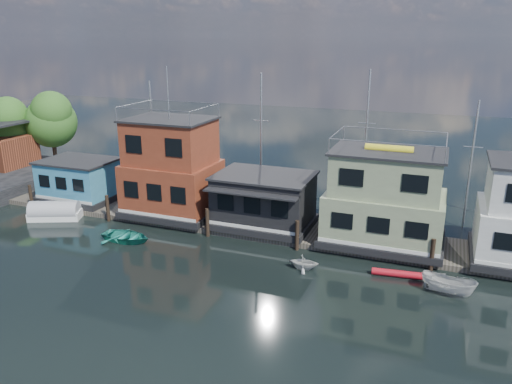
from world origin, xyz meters
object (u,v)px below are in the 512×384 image
at_px(houseboat_blue, 80,180).
at_px(motorboat, 448,285).
at_px(houseboat_green, 385,199).
at_px(dinghy_white, 304,262).
at_px(houseboat_red, 172,169).
at_px(red_kayak, 397,274).
at_px(tarp_runabout, 55,212).
at_px(dinghy_teal, 126,236).
at_px(houseboat_dark, 264,200).

height_order(houseboat_blue, motorboat, houseboat_blue).
bearing_deg(houseboat_green, dinghy_white, -127.09).
bearing_deg(houseboat_red, dinghy_white, -23.56).
distance_m(red_kayak, tarp_runabout, 27.45).
height_order(houseboat_green, motorboat, houseboat_green).
relative_size(red_kayak, dinghy_teal, 0.82).
relative_size(houseboat_red, red_kayak, 3.84).
xyz_separation_m(motorboat, dinghy_white, (-8.78, 0.15, -0.10)).
relative_size(houseboat_dark, dinghy_white, 3.82).
height_order(dinghy_white, tarp_runabout, tarp_runabout).
xyz_separation_m(houseboat_red, dinghy_white, (12.79, -5.57, -3.59)).
height_order(houseboat_dark, houseboat_green, houseboat_green).
xyz_separation_m(houseboat_dark, tarp_runabout, (-16.88, -4.00, -1.80)).
height_order(red_kayak, dinghy_teal, dinghy_teal).
xyz_separation_m(houseboat_blue, red_kayak, (28.06, -4.51, -1.98)).
bearing_deg(dinghy_teal, houseboat_dark, -56.41).
bearing_deg(motorboat, houseboat_dark, 80.75).
height_order(houseboat_blue, dinghy_teal, houseboat_blue).
bearing_deg(houseboat_blue, houseboat_red, 0.00).
xyz_separation_m(motorboat, dinghy_teal, (-22.22, -0.11, -0.22)).
bearing_deg(houseboat_blue, dinghy_white, -14.04).
bearing_deg(red_kayak, motorboat, -28.13).
relative_size(houseboat_blue, houseboat_dark, 0.86).
relative_size(motorboat, dinghy_teal, 0.84).
distance_m(houseboat_blue, dinghy_teal, 10.75).
relative_size(motorboat, tarp_runabout, 0.72).
distance_m(houseboat_blue, houseboat_green, 26.53).
bearing_deg(motorboat, red_kayak, 81.66).
height_order(dinghy_white, red_kayak, dinghy_white).
bearing_deg(houseboat_red, houseboat_blue, -180.00).
bearing_deg(houseboat_green, motorboat, -51.42).
relative_size(houseboat_blue, houseboat_red, 0.54).
height_order(houseboat_red, houseboat_green, houseboat_red).
bearing_deg(red_kayak, tarp_runabout, 172.74).
distance_m(houseboat_green, red_kayak, 5.82).
distance_m(houseboat_red, houseboat_dark, 8.18).
distance_m(houseboat_dark, motorboat, 14.82).
relative_size(houseboat_blue, tarp_runabout, 1.46).
distance_m(houseboat_blue, motorboat, 31.63).
distance_m(houseboat_dark, dinghy_white, 7.58).
bearing_deg(houseboat_green, red_kayak, -70.94).
xyz_separation_m(houseboat_blue, motorboat, (31.06, -5.72, -1.59)).
bearing_deg(motorboat, dinghy_white, 102.59).
height_order(houseboat_red, houseboat_dark, houseboat_red).
relative_size(houseboat_green, dinghy_white, 4.34).
distance_m(motorboat, dinghy_teal, 22.23).
relative_size(houseboat_red, dinghy_teal, 3.15).
bearing_deg(tarp_runabout, houseboat_red, 0.96).
distance_m(houseboat_red, houseboat_green, 17.01).
height_order(red_kayak, tarp_runabout, tarp_runabout).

